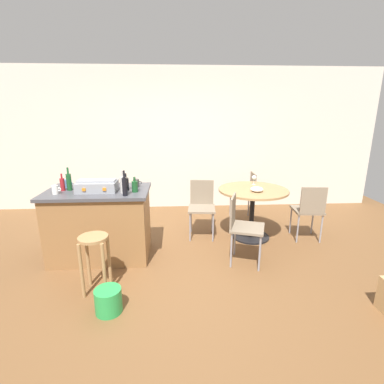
# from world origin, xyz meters

# --- Properties ---
(ground_plane) EXTENTS (8.80, 8.80, 0.00)m
(ground_plane) POSITION_xyz_m (0.00, 0.00, 0.00)
(ground_plane) COLOR brown
(back_wall) EXTENTS (8.00, 0.10, 2.70)m
(back_wall) POSITION_xyz_m (0.00, 2.47, 1.35)
(back_wall) COLOR beige
(back_wall) RESTS_ON ground_plane
(kitchen_island) EXTENTS (1.29, 0.78, 0.91)m
(kitchen_island) POSITION_xyz_m (-0.96, 0.37, 0.46)
(kitchen_island) COLOR olive
(kitchen_island) RESTS_ON ground_plane
(wooden_stool) EXTENTS (0.30, 0.30, 0.63)m
(wooden_stool) POSITION_xyz_m (-0.83, -0.43, 0.45)
(wooden_stool) COLOR #A37A4C
(wooden_stool) RESTS_ON ground_plane
(dining_table) EXTENTS (1.02, 1.02, 0.77)m
(dining_table) POSITION_xyz_m (1.17, 0.84, 0.59)
(dining_table) COLOR black
(dining_table) RESTS_ON ground_plane
(folding_chair_near) EXTENTS (0.43, 0.43, 0.85)m
(folding_chair_near) POSITION_xyz_m (1.98, 0.69, 0.50)
(folding_chair_near) COLOR #7F705B
(folding_chair_near) RESTS_ON ground_plane
(folding_chair_far) EXTENTS (0.41, 0.41, 0.85)m
(folding_chair_far) POSITION_xyz_m (1.27, 1.63, 0.50)
(folding_chair_far) COLOR #7F705B
(folding_chair_far) RESTS_ON ground_plane
(folding_chair_left) EXTENTS (0.44, 0.44, 0.85)m
(folding_chair_left) POSITION_xyz_m (0.42, 0.98, 0.50)
(folding_chair_left) COLOR #7F705B
(folding_chair_left) RESTS_ON ground_plane
(folding_chair_right) EXTENTS (0.51, 0.51, 0.87)m
(folding_chair_right) POSITION_xyz_m (0.85, 0.10, 0.52)
(folding_chair_right) COLOR #7F705B
(folding_chair_right) RESTS_ON ground_plane
(toolbox) EXTENTS (0.48, 0.29, 0.15)m
(toolbox) POSITION_xyz_m (-0.94, 0.31, 0.98)
(toolbox) COLOR gray
(toolbox) RESTS_ON kitchen_island
(bottle_0) EXTENTS (0.07, 0.07, 0.27)m
(bottle_0) POSITION_xyz_m (-0.61, 0.21, 1.02)
(bottle_0) COLOR #B7B2AD
(bottle_0) RESTS_ON kitchen_island
(bottle_1) EXTENTS (0.06, 0.06, 0.29)m
(bottle_1) POSITION_xyz_m (-1.30, 0.38, 1.02)
(bottle_1) COLOR #194C23
(bottle_1) RESTS_ON kitchen_island
(bottle_2) EXTENTS (0.06, 0.06, 0.22)m
(bottle_2) POSITION_xyz_m (-1.38, 0.37, 0.99)
(bottle_2) COLOR maroon
(bottle_2) RESTS_ON kitchen_island
(bottle_3) EXTENTS (0.07, 0.07, 0.19)m
(bottle_3) POSITION_xyz_m (-0.47, 0.26, 0.98)
(bottle_3) COLOR #194C23
(bottle_3) RESTS_ON kitchen_island
(bottle_4) EXTENTS (0.07, 0.07, 0.22)m
(bottle_4) POSITION_xyz_m (-0.59, 0.34, 0.99)
(bottle_4) COLOR black
(bottle_4) RESTS_ON kitchen_island
(bottle_5) EXTENTS (0.06, 0.06, 0.30)m
(bottle_5) POSITION_xyz_m (-0.57, 0.10, 1.03)
(bottle_5) COLOR black
(bottle_5) RESTS_ON kitchen_island
(cup_0) EXTENTS (0.12, 0.09, 0.10)m
(cup_0) POSITION_xyz_m (-1.40, 0.54, 0.96)
(cup_0) COLOR #4C7099
(cup_0) RESTS_ON kitchen_island
(cup_1) EXTENTS (0.11, 0.08, 0.10)m
(cup_1) POSITION_xyz_m (-0.49, 0.50, 0.96)
(cup_1) COLOR #383838
(cup_1) RESTS_ON kitchen_island
(cup_2) EXTENTS (0.11, 0.07, 0.10)m
(cup_2) POSITION_xyz_m (-1.41, 0.21, 0.96)
(cup_2) COLOR white
(cup_2) RESTS_ON kitchen_island
(wine_glass) EXTENTS (0.07, 0.07, 0.14)m
(wine_glass) POSITION_xyz_m (1.26, 1.13, 0.87)
(wine_glass) COLOR silver
(wine_glass) RESTS_ON dining_table
(serving_bowl) EXTENTS (0.18, 0.18, 0.07)m
(serving_bowl) POSITION_xyz_m (1.18, 0.70, 0.80)
(serving_bowl) COLOR white
(serving_bowl) RESTS_ON dining_table
(plastic_bucket) EXTENTS (0.26, 0.26, 0.24)m
(plastic_bucket) POSITION_xyz_m (-0.63, -0.78, 0.12)
(plastic_bucket) COLOR green
(plastic_bucket) RESTS_ON ground_plane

